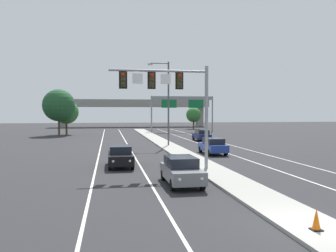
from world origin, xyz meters
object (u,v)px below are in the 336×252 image
at_px(traffic_cone_median_nose, 316,220).
at_px(highway_sign_gantry, 182,102).
at_px(overhead_signal_mast, 173,92).
at_px(street_lamp_median, 167,98).
at_px(car_oncoming_grey, 181,170).
at_px(car_receding_blue, 213,146).
at_px(tree_far_left_c, 66,112).
at_px(tree_far_left_b, 59,105).
at_px(car_receding_navy, 202,135).
at_px(car_oncoming_black, 120,156).
at_px(tree_far_right_b, 194,115).

relative_size(traffic_cone_median_nose, highway_sign_gantry, 0.06).
distance_m(overhead_signal_mast, street_lamp_median, 18.08).
xyz_separation_m(car_oncoming_grey, car_receding_blue, (6.02, 13.90, 0.00)).
bearing_deg(tree_far_left_c, tree_far_left_b, -110.64).
relative_size(overhead_signal_mast, tree_far_left_c, 1.12).
height_order(car_receding_navy, highway_sign_gantry, highway_sign_gantry).
bearing_deg(car_oncoming_black, tree_far_left_c, 101.83).
height_order(car_oncoming_grey, highway_sign_gantry, highway_sign_gantry).
distance_m(street_lamp_median, highway_sign_gantry, 31.79).
height_order(car_receding_blue, tree_far_left_c, tree_far_left_c).
relative_size(car_oncoming_grey, car_receding_navy, 1.00).
height_order(car_receding_navy, tree_far_left_c, tree_far_left_c).
height_order(car_oncoming_grey, traffic_cone_median_nose, car_oncoming_grey).
bearing_deg(car_oncoming_black, overhead_signal_mast, -36.01).
relative_size(overhead_signal_mast, traffic_cone_median_nose, 9.73).
distance_m(street_lamp_median, tree_far_right_b, 45.76).
xyz_separation_m(car_oncoming_black, tree_far_left_c, (-8.48, 40.51, 3.37)).
xyz_separation_m(highway_sign_gantry, tree_far_left_b, (-23.86, -8.08, -0.83)).
relative_size(street_lamp_median, tree_far_right_b, 1.88).
xyz_separation_m(tree_far_left_c, tree_far_right_b, (28.41, 18.36, -0.72)).
bearing_deg(car_oncoming_black, traffic_cone_median_nose, -69.63).
height_order(car_receding_blue, tree_far_right_b, tree_far_right_b).
height_order(car_oncoming_black, tree_far_right_b, tree_far_right_b).
bearing_deg(tree_far_left_c, overhead_signal_mast, -74.40).
bearing_deg(car_oncoming_grey, car_oncoming_black, 113.62).
bearing_deg(traffic_cone_median_nose, overhead_signal_mast, 100.18).
bearing_deg(tree_far_left_c, car_receding_navy, -40.51).
distance_m(car_receding_navy, tree_far_right_b, 37.04).
relative_size(car_oncoming_black, tree_far_right_b, 0.84).
relative_size(street_lamp_median, car_receding_blue, 2.22).
xyz_separation_m(street_lamp_median, tree_far_left_c, (-14.53, 25.19, -1.60)).
bearing_deg(car_oncoming_black, tree_far_right_b, 71.30).
distance_m(car_oncoming_grey, highway_sign_gantry, 54.71).
relative_size(car_oncoming_grey, highway_sign_gantry, 0.34).
distance_m(car_receding_navy, tree_far_left_c, 27.61).
height_order(traffic_cone_median_nose, highway_sign_gantry, highway_sign_gantry).
distance_m(car_oncoming_black, traffic_cone_median_nose, 17.20).
xyz_separation_m(car_receding_blue, tree_far_left_c, (-17.69, 33.91, 3.37)).
bearing_deg(tree_far_right_b, car_receding_blue, -101.59).
distance_m(traffic_cone_median_nose, tree_far_right_b, 76.33).
xyz_separation_m(traffic_cone_median_nose, tree_far_left_b, (-15.45, 54.03, 4.82)).
relative_size(traffic_cone_median_nose, tree_far_left_c, 0.12).
xyz_separation_m(overhead_signal_mast, car_receding_navy, (8.80, 25.29, -4.66)).
bearing_deg(car_oncoming_grey, car_receding_navy, 73.02).
height_order(highway_sign_gantry, tree_far_left_c, highway_sign_gantry).
bearing_deg(tree_far_left_b, overhead_signal_mast, -72.18).
distance_m(car_oncoming_black, car_receding_navy, 25.85).
height_order(traffic_cone_median_nose, tree_far_left_b, tree_far_left_b).
distance_m(street_lamp_median, tree_far_left_b, 27.40).
bearing_deg(car_receding_blue, highway_sign_gantry, 82.49).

